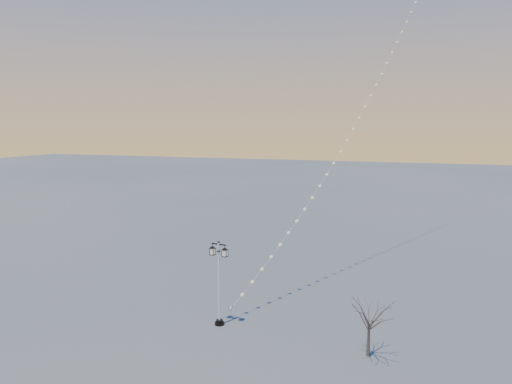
% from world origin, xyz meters
% --- Properties ---
extents(ground, '(300.00, 300.00, 0.00)m').
position_xyz_m(ground, '(0.00, 0.00, 0.00)').
color(ground, '#555856').
rests_on(ground, ground).
extents(street_lamp, '(1.43, 0.63, 5.67)m').
position_xyz_m(street_lamp, '(-1.13, 0.42, 3.14)').
color(street_lamp, black).
rests_on(street_lamp, ground).
extents(bare_tree, '(2.14, 2.14, 3.55)m').
position_xyz_m(bare_tree, '(8.66, -0.69, 2.47)').
color(bare_tree, '#4B3E33').
rests_on(bare_tree, ground).
extents(kite_train, '(12.31, 33.49, 31.17)m').
position_xyz_m(kite_train, '(4.78, 16.93, 15.47)').
color(kite_train, black).
rests_on(kite_train, ground).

